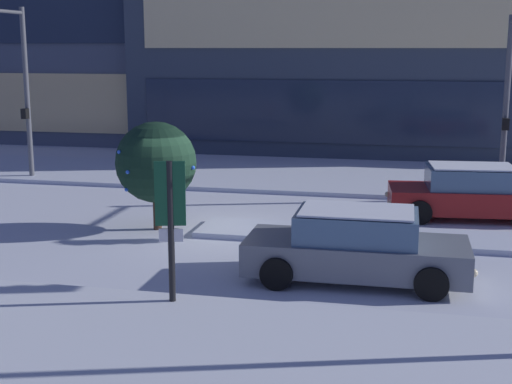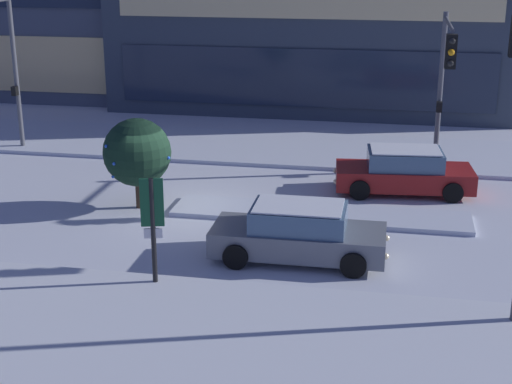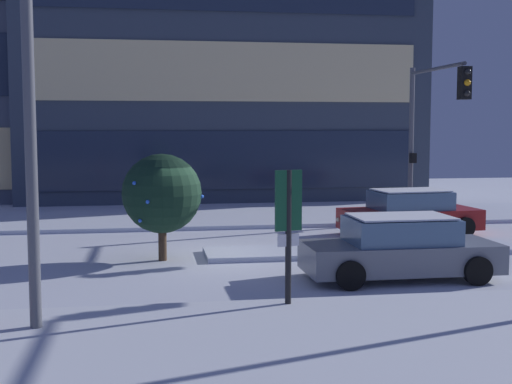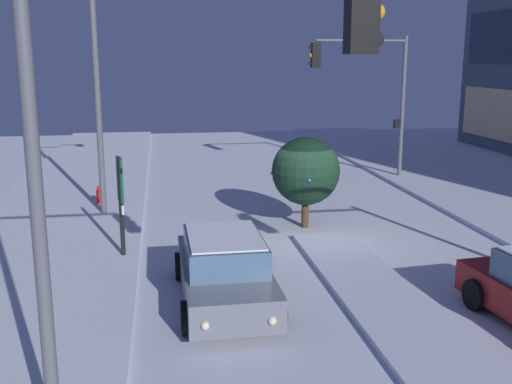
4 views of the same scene
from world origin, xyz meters
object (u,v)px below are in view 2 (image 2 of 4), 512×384
Objects in this scene: car_far at (404,172)px; parking_info_sign at (153,219)px; traffic_light_corner_far_right at (445,71)px; decorated_tree_median at (137,153)px; car_near at (299,233)px.

parking_info_sign is (-5.82, -8.55, 1.02)m from car_far.
car_far is at bearing -48.92° from parking_info_sign.
parking_info_sign is at bearing 50.26° from car_far.
traffic_light_corner_far_right is 10.33m from decorated_tree_median.
decorated_tree_median reaches higher than car_near.
traffic_light_corner_far_right is at bearing -50.58° from parking_info_sign.
traffic_light_corner_far_right is at bearing 24.10° from decorated_tree_median.
parking_info_sign is at bearing -35.92° from traffic_light_corner_far_right.
parking_info_sign is (-3.15, -2.34, 1.02)m from car_near.
car_near is 6.36m from decorated_tree_median.
car_near is at bearing -68.06° from parking_info_sign.
car_near and car_far have the same top height.
parking_info_sign reaches higher than car_near.
parking_info_sign reaches higher than car_far.
traffic_light_corner_far_right is 12.02m from parking_info_sign.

